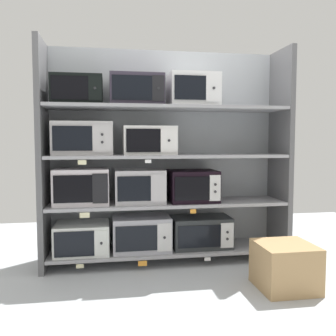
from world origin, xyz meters
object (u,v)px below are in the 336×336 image
Objects in this scene: microwave_2 at (201,232)px; shipping_carton at (285,266)px; microwave_8 at (77,90)px; microwave_7 at (149,140)px; microwave_4 at (140,186)px; microwave_3 at (82,186)px; microwave_10 at (193,90)px; microwave_6 at (83,138)px; microwave_0 at (82,238)px; microwave_1 at (141,233)px; microwave_5 at (193,186)px; microwave_9 at (136,90)px.

microwave_2 is 1.33× the size of shipping_carton.
microwave_7 is at bearing 0.00° from microwave_8.
shipping_carton is at bearing -36.68° from microwave_4.
shipping_carton is at bearing -26.12° from microwave_8.
microwave_3 reaches higher than shipping_carton.
microwave_10 is (1.07, 0.00, 0.91)m from microwave_3.
microwave_8 is at bearing -179.51° from microwave_3.
microwave_8 is at bearing -179.63° from microwave_6.
microwave_0 is 0.56m from microwave_1.
microwave_6 reaches higher than microwave_5.
shipping_carton is (0.57, -0.82, -0.56)m from microwave_5.
microwave_1 is 1.06m from microwave_6.
microwave_6 is 0.62m from microwave_7.
microwave_10 is at bearing 130.79° from microwave_5.
microwave_6 is 0.44m from microwave_8.
microwave_1 reaches higher than microwave_0.
microwave_5 is 0.62m from microwave_7.
microwave_7 is (0.62, -0.00, -0.02)m from microwave_6.
microwave_8 is 0.92× the size of microwave_9.
shipping_carton is at bearing -54.94° from microwave_10.
microwave_7 is at bearing -0.02° from microwave_6.
microwave_9 is (0.52, 0.00, 1.39)m from microwave_0.
microwave_2 is 1.14× the size of microwave_3.
microwave_1 is (0.56, 0.00, 0.02)m from microwave_0.
microwave_1 is at bearing 179.99° from microwave_5.
microwave_3 is 0.54m from microwave_4.
microwave_9 is (0.54, 0.00, 0.01)m from microwave_8.
microwave_7 is 1.08× the size of microwave_8.
microwave_8 is at bearing -179.99° from microwave_9.
microwave_9 is at bearing -0.02° from microwave_3.
microwave_9 is (0.52, -0.00, 0.90)m from microwave_3.
microwave_3 is 0.93× the size of microwave_6.
microwave_5 is at bearing -0.00° from microwave_3.
microwave_0 is 1.15× the size of shipping_carton.
microwave_4 is at bearing 0.01° from microwave_3.
microwave_6 is (0.02, 0.00, 0.45)m from microwave_3.
microwave_3 is 1.01× the size of microwave_9.
microwave_9 is at bearing -179.40° from microwave_4.
microwave_2 is 0.77m from microwave_4.
microwave_4 reaches higher than microwave_2.
microwave_3 is 1.09× the size of microwave_5.
microwave_4 is 0.86× the size of microwave_6.
microwave_1 is 0.46m from microwave_4.
microwave_0 is at bearing -179.95° from microwave_4.
microwave_10 is (1.05, 0.00, 0.46)m from microwave_6.
microwave_10 is (0.52, 0.00, 0.92)m from microwave_4.
microwave_4 reaches higher than shipping_carton.
microwave_3 reaches higher than microwave_1.
microwave_8 is at bearing -179.99° from microwave_2.
microwave_7 is 0.81m from microwave_8.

